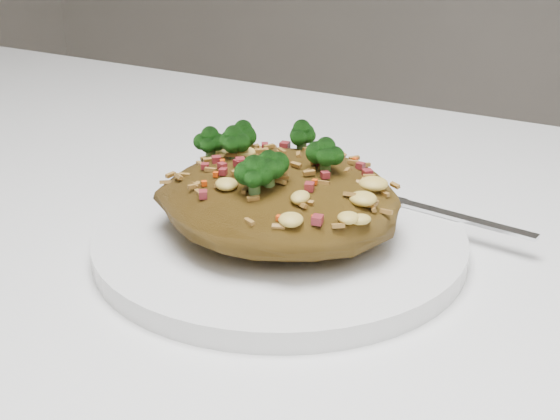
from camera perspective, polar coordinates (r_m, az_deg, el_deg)
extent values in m
cube|color=white|center=(0.54, -10.04, -4.34)|extent=(1.20, 0.80, 0.04)
cylinder|color=#946444|center=(1.27, -18.65, -7.08)|extent=(0.06, 0.06, 0.71)
cylinder|color=white|center=(0.51, 0.00, -2.24)|extent=(0.24, 0.24, 0.01)
ellipsoid|color=brown|center=(0.50, 0.00, 0.78)|extent=(0.16, 0.15, 0.04)
ellipsoid|color=#0C3A08|center=(0.53, -2.71, 5.54)|extent=(0.02, 0.02, 0.02)
ellipsoid|color=#0C3A08|center=(0.51, -3.42, 5.14)|extent=(0.02, 0.02, 0.02)
ellipsoid|color=#0C3A08|center=(0.49, 3.36, 4.20)|extent=(0.02, 0.02, 0.02)
ellipsoid|color=#0C3A08|center=(0.46, -0.82, 3.26)|extent=(0.02, 0.02, 0.02)
ellipsoid|color=#0C3A08|center=(0.54, 1.60, 5.60)|extent=(0.02, 0.02, 0.02)
ellipsoid|color=#0C3A08|center=(0.46, -1.90, 2.71)|extent=(0.02, 0.02, 0.02)
ellipsoid|color=#0C3A08|center=(0.53, -5.13, 5.08)|extent=(0.02, 0.02, 0.02)
cube|color=silver|center=(0.53, 14.92, -1.06)|extent=(0.10, 0.02, 0.00)
cube|color=silver|center=(0.57, 5.92, 1.36)|extent=(0.03, 0.03, 0.00)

